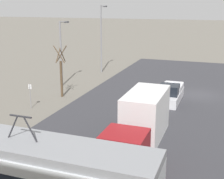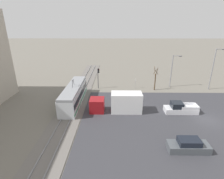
{
  "view_description": "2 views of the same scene",
  "coord_description": "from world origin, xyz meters",
  "px_view_note": "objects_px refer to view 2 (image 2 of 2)",
  "views": [
    {
      "loc": [
        -2.07,
        32.08,
        9.12
      ],
      "look_at": [
        5.56,
        11.02,
        2.94
      ],
      "focal_mm": 50.0,
      "sensor_mm": 36.0,
      "label": 1
    },
    {
      "loc": [
        -23.26,
        14.16,
        13.68
      ],
      "look_at": [
        4.12,
        14.52,
        3.38
      ],
      "focal_mm": 28.0,
      "sensor_mm": 36.0,
      "label": 2
    }
  ],
  "objects_px": {
    "pickup_truck": "(180,109)",
    "light_rail_tram": "(74,95)",
    "street_tree": "(155,80)",
    "box_truck": "(119,103)",
    "street_lamp_mid_block": "(173,69)",
    "traffic_light_pole": "(98,76)",
    "street_lamp_near_crossing": "(214,67)",
    "no_parking_sign": "(135,83)",
    "sedan_car_0": "(188,146)"
  },
  "relations": [
    {
      "from": "pickup_truck",
      "to": "light_rail_tram",
      "type": "bearing_deg",
      "value": 78.88
    },
    {
      "from": "street_tree",
      "to": "box_truck",
      "type": "bearing_deg",
      "value": 142.16
    },
    {
      "from": "street_tree",
      "to": "street_lamp_mid_block",
      "type": "distance_m",
      "value": 5.12
    },
    {
      "from": "box_truck",
      "to": "pickup_truck",
      "type": "relative_size",
      "value": 1.62
    },
    {
      "from": "traffic_light_pole",
      "to": "street_lamp_near_crossing",
      "type": "xyz_separation_m",
      "value": [
        -0.28,
        -24.8,
        2.11
      ]
    },
    {
      "from": "light_rail_tram",
      "to": "no_parking_sign",
      "type": "bearing_deg",
      "value": -56.67
    },
    {
      "from": "street_tree",
      "to": "no_parking_sign",
      "type": "distance_m",
      "value": 4.37
    },
    {
      "from": "sedan_car_0",
      "to": "box_truck",
      "type": "bearing_deg",
      "value": -141.19
    },
    {
      "from": "sedan_car_0",
      "to": "street_tree",
      "type": "xyz_separation_m",
      "value": [
        19.87,
        -0.42,
        1.66
      ]
    },
    {
      "from": "light_rail_tram",
      "to": "sedan_car_0",
      "type": "bearing_deg",
      "value": -129.11
    },
    {
      "from": "traffic_light_pole",
      "to": "street_tree",
      "type": "bearing_deg",
      "value": -93.88
    },
    {
      "from": "light_rail_tram",
      "to": "no_parking_sign",
      "type": "relative_size",
      "value": 5.6
    },
    {
      "from": "pickup_truck",
      "to": "street_lamp_mid_block",
      "type": "height_order",
      "value": "street_lamp_mid_block"
    },
    {
      "from": "light_rail_tram",
      "to": "street_lamp_near_crossing",
      "type": "bearing_deg",
      "value": -75.1
    },
    {
      "from": "box_truck",
      "to": "traffic_light_pole",
      "type": "xyz_separation_m",
      "value": [
        11.22,
        4.36,
        1.42
      ]
    },
    {
      "from": "street_lamp_mid_block",
      "to": "no_parking_sign",
      "type": "height_order",
      "value": "street_lamp_mid_block"
    },
    {
      "from": "street_lamp_near_crossing",
      "to": "street_lamp_mid_block",
      "type": "xyz_separation_m",
      "value": [
        1.6,
        8.14,
        -0.86
      ]
    },
    {
      "from": "sedan_car_0",
      "to": "street_tree",
      "type": "distance_m",
      "value": 19.95
    },
    {
      "from": "box_truck",
      "to": "no_parking_sign",
      "type": "xyz_separation_m",
      "value": [
        11.26,
        -3.9,
        -0.22
      ]
    },
    {
      "from": "sedan_car_0",
      "to": "street_lamp_mid_block",
      "type": "distance_m",
      "value": 22.8
    },
    {
      "from": "sedan_car_0",
      "to": "street_lamp_near_crossing",
      "type": "distance_m",
      "value": 24.51
    },
    {
      "from": "pickup_truck",
      "to": "street_tree",
      "type": "relative_size",
      "value": 1.0
    },
    {
      "from": "pickup_truck",
      "to": "street_tree",
      "type": "xyz_separation_m",
      "value": [
        10.6,
        1.89,
        1.62
      ]
    },
    {
      "from": "light_rail_tram",
      "to": "street_lamp_mid_block",
      "type": "xyz_separation_m",
      "value": [
        9.21,
        -20.44,
        2.61
      ]
    },
    {
      "from": "box_truck",
      "to": "traffic_light_pole",
      "type": "relative_size",
      "value": 1.85
    },
    {
      "from": "pickup_truck",
      "to": "street_tree",
      "type": "distance_m",
      "value": 10.89
    },
    {
      "from": "light_rail_tram",
      "to": "box_truck",
      "type": "height_order",
      "value": "light_rail_tram"
    },
    {
      "from": "pickup_truck",
      "to": "street_lamp_near_crossing",
      "type": "relative_size",
      "value": 0.58
    },
    {
      "from": "sedan_car_0",
      "to": "traffic_light_pole",
      "type": "height_order",
      "value": "traffic_light_pole"
    },
    {
      "from": "street_lamp_near_crossing",
      "to": "pickup_truck",
      "type": "bearing_deg",
      "value": 136.79
    },
    {
      "from": "box_truck",
      "to": "sedan_car_0",
      "type": "distance_m",
      "value": 12.22
    },
    {
      "from": "box_truck",
      "to": "traffic_light_pole",
      "type": "bearing_deg",
      "value": 21.25
    },
    {
      "from": "light_rail_tram",
      "to": "pickup_truck",
      "type": "bearing_deg",
      "value": -101.12
    },
    {
      "from": "pickup_truck",
      "to": "no_parking_sign",
      "type": "relative_size",
      "value": 2.36
    },
    {
      "from": "street_lamp_near_crossing",
      "to": "no_parking_sign",
      "type": "xyz_separation_m",
      "value": [
        0.31,
        16.54,
        -3.76
      ]
    },
    {
      "from": "no_parking_sign",
      "to": "light_rail_tram",
      "type": "bearing_deg",
      "value": 123.33
    },
    {
      "from": "no_parking_sign",
      "to": "traffic_light_pole",
      "type": "bearing_deg",
      "value": 90.26
    },
    {
      "from": "box_truck",
      "to": "street_tree",
      "type": "xyz_separation_m",
      "value": [
        10.37,
        -8.06,
        0.79
      ]
    },
    {
      "from": "street_tree",
      "to": "street_lamp_mid_block",
      "type": "xyz_separation_m",
      "value": [
        2.17,
        -4.24,
        1.88
      ]
    },
    {
      "from": "pickup_truck",
      "to": "sedan_car_0",
      "type": "xyz_separation_m",
      "value": [
        -9.27,
        2.31,
        -0.04
      ]
    },
    {
      "from": "sedan_car_0",
      "to": "street_lamp_near_crossing",
      "type": "bearing_deg",
      "value": 147.94
    },
    {
      "from": "sedan_car_0",
      "to": "pickup_truck",
      "type": "bearing_deg",
      "value": 165.99
    },
    {
      "from": "box_truck",
      "to": "street_lamp_near_crossing",
      "type": "distance_m",
      "value": 23.45
    },
    {
      "from": "street_lamp_near_crossing",
      "to": "no_parking_sign",
      "type": "height_order",
      "value": "street_lamp_near_crossing"
    },
    {
      "from": "box_truck",
      "to": "street_lamp_mid_block",
      "type": "relative_size",
      "value": 1.16
    },
    {
      "from": "light_rail_tram",
      "to": "traffic_light_pole",
      "type": "relative_size",
      "value": 2.71
    },
    {
      "from": "pickup_truck",
      "to": "sedan_car_0",
      "type": "distance_m",
      "value": 9.56
    },
    {
      "from": "light_rail_tram",
      "to": "box_truck",
      "type": "relative_size",
      "value": 1.47
    },
    {
      "from": "sedan_car_0",
      "to": "light_rail_tram",
      "type": "bearing_deg",
      "value": -129.11
    },
    {
      "from": "traffic_light_pole",
      "to": "light_rail_tram",
      "type": "bearing_deg",
      "value": 154.36
    }
  ]
}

